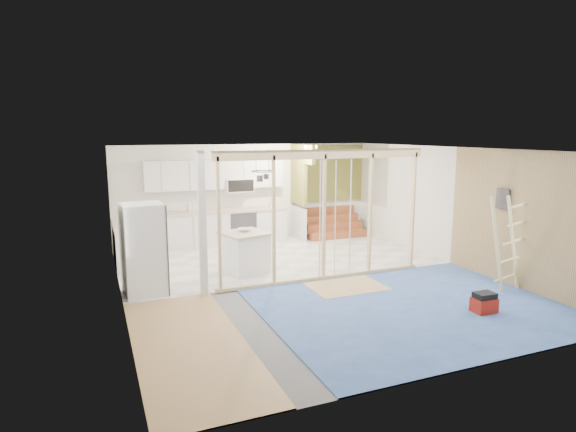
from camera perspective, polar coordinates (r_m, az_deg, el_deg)
name	(u,v)px	position (r m, az deg, el deg)	size (l,w,h in m)	color
room	(310,217)	(9.29, 2.62, -0.11)	(7.01, 8.01, 2.61)	slate
floor_overlays	(312,280)	(9.68, 2.81, -7.55)	(7.00, 8.00, 0.03)	white
stud_frame	(299,203)	(9.15, 1.26, 1.58)	(4.66, 0.14, 2.60)	beige
base_cabinets	(194,232)	(12.13, -11.11, -1.92)	(4.45, 2.24, 0.93)	silver
upper_cabinets	(218,175)	(12.53, -8.27, 4.80)	(3.60, 0.41, 0.85)	silver
green_partition	(321,204)	(13.48, 3.96, 1.48)	(2.25, 1.51, 2.60)	olive
pot_rack	(262,174)	(10.83, -3.05, 5.03)	(0.52, 0.52, 0.72)	black
sheathing_panel	(529,222)	(9.81, 26.69, -0.64)	(0.02, 4.00, 2.60)	tan
electrical_panel	(503,199)	(10.12, 24.11, 1.86)	(0.04, 0.30, 0.40)	#3D3D42
ceiling_light	(311,147)	(12.47, 2.71, 8.18)	(0.32, 0.32, 0.08)	#FFEABF
fridge	(144,250)	(9.03, -16.70, -3.84)	(0.78, 0.76, 1.67)	white
island	(245,252)	(10.14, -5.10, -4.33)	(1.07, 1.07, 0.86)	white
bowl	(245,230)	(10.13, -5.17, -1.63)	(0.27, 0.27, 0.07)	white
soap_bottle_a	(189,206)	(12.41, -11.68, 1.19)	(0.11, 0.12, 0.30)	silver
soap_bottle_b	(271,203)	(12.86, -1.98, 1.50)	(0.09, 0.10, 0.21)	white
toolbox	(484,303)	(8.57, 22.22, -9.56)	(0.38, 0.29, 0.35)	maroon
ladder	(507,243)	(9.69, 24.53, -2.95)	(0.96, 0.08, 1.78)	#E2D48A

